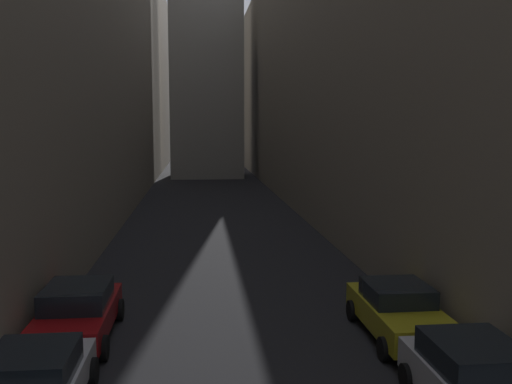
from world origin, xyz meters
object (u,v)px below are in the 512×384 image
at_px(parked_car_left_far, 78,312).
at_px(parked_car_right_far, 399,311).
at_px(parked_car_right_third, 476,380).
at_px(parked_car_left_third, 34,382).

xyz_separation_m(parked_car_left_far, parked_car_right_far, (8.80, -0.71, -0.03)).
bearing_deg(parked_car_left_far, parked_car_right_third, -120.37).
bearing_deg(parked_car_right_third, parked_car_right_far, 0.00).
bearing_deg(parked_car_right_third, parked_car_left_third, 84.09).
relative_size(parked_car_left_far, parked_car_right_far, 1.01).
height_order(parked_car_left_third, parked_car_left_far, parked_car_left_far).
height_order(parked_car_left_far, parked_car_right_third, parked_car_right_third).
xyz_separation_m(parked_car_left_third, parked_car_right_third, (8.80, -0.91, 0.05)).
height_order(parked_car_left_third, parked_car_right_far, parked_car_right_far).
distance_m(parked_car_right_third, parked_car_right_far, 4.45).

